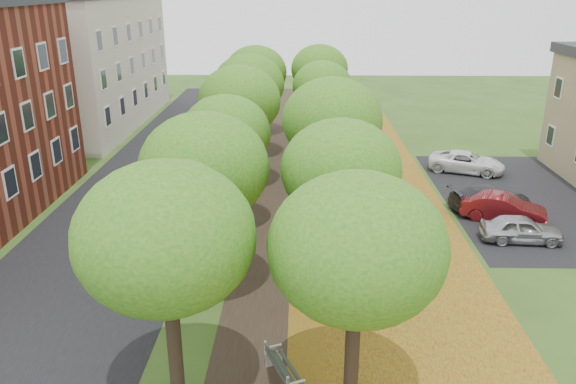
{
  "coord_description": "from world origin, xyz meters",
  "views": [
    {
      "loc": [
        1.14,
        -12.7,
        10.94
      ],
      "look_at": [
        0.66,
        10.06,
        2.5
      ],
      "focal_mm": 35.0,
      "sensor_mm": 36.0,
      "label": 1
    }
  ],
  "objects_px": {
    "car_grey": "(490,198)",
    "bench": "(283,370)",
    "car_white": "(467,162)",
    "car_silver": "(521,229)",
    "car_red": "(504,208)"
  },
  "relations": [
    {
      "from": "car_grey",
      "to": "car_white",
      "type": "xyz_separation_m",
      "value": [
        0.49,
        6.2,
        0.01
      ]
    },
    {
      "from": "car_silver",
      "to": "car_grey",
      "type": "xyz_separation_m",
      "value": [
        -0.17,
        3.87,
        0.01
      ]
    },
    {
      "from": "car_silver",
      "to": "car_white",
      "type": "bearing_deg",
      "value": 1.95
    },
    {
      "from": "bench",
      "to": "car_silver",
      "type": "height_order",
      "value": "car_silver"
    },
    {
      "from": "car_white",
      "to": "bench",
      "type": "bearing_deg",
      "value": 172.4
    },
    {
      "from": "bench",
      "to": "car_silver",
      "type": "xyz_separation_m",
      "value": [
        10.46,
        9.89,
        0.14
      ]
    },
    {
      "from": "car_red",
      "to": "car_white",
      "type": "xyz_separation_m",
      "value": [
        0.33,
        7.69,
        -0.03
      ]
    },
    {
      "from": "car_grey",
      "to": "car_white",
      "type": "bearing_deg",
      "value": -14.58
    },
    {
      "from": "car_silver",
      "to": "car_red",
      "type": "bearing_deg",
      "value": 3.98
    },
    {
      "from": "car_silver",
      "to": "car_white",
      "type": "height_order",
      "value": "car_white"
    },
    {
      "from": "car_silver",
      "to": "car_grey",
      "type": "height_order",
      "value": "car_grey"
    },
    {
      "from": "car_silver",
      "to": "car_red",
      "type": "distance_m",
      "value": 2.38
    },
    {
      "from": "car_silver",
      "to": "car_grey",
      "type": "distance_m",
      "value": 3.87
    },
    {
      "from": "car_grey",
      "to": "bench",
      "type": "bearing_deg",
      "value": 133.17
    },
    {
      "from": "car_grey",
      "to": "car_silver",
      "type": "bearing_deg",
      "value": 172.47
    }
  ]
}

